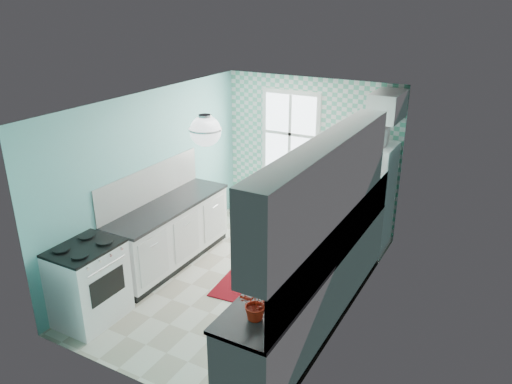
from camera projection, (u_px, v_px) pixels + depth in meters
The scene contains 26 objects.
floor at pixel (244, 281), 6.93m from camera, with size 3.00×4.40×0.02m, color silver.
ceiling at pixel (242, 101), 6.00m from camera, with size 3.00×4.40×0.02m, color white.
wall_back at pixel (310, 153), 8.27m from camera, with size 3.00×0.02×2.50m, color #71C3C1.
wall_front at pixel (125, 276), 4.67m from camera, with size 3.00×0.02×2.50m, color #71C3C1.
wall_left at pixel (152, 178), 7.14m from camera, with size 0.02×4.40×2.50m, color #71C3C1.
wall_right at pixel (356, 221), 5.79m from camera, with size 0.02×4.40×2.50m, color #71C3C1.
accent_wall at pixel (310, 154), 8.25m from camera, with size 3.00×0.01×2.50m, color #64C1A1.
window at pixel (290, 134), 8.27m from camera, with size 1.04×0.05×1.44m.
backsplash_right at pixel (342, 239), 5.49m from camera, with size 0.02×3.60×0.51m, color white.
backsplash_left at pixel (150, 184), 7.09m from camera, with size 0.02×2.15×0.51m, color white.
upper_cabinets_right at pixel (325, 182), 5.14m from camera, with size 0.33×3.20×0.90m, color silver.
upper_cabinet_fridge at pixel (388, 105), 7.00m from camera, with size 0.40×0.74×0.40m, color silver.
ceiling_light at pixel (205, 131), 5.42m from camera, with size 0.34×0.34×0.35m.
base_cabinets_right at pixel (314, 290), 5.90m from camera, with size 0.60×3.60×0.90m, color white.
countertop_right at pixel (315, 254), 5.73m from camera, with size 0.63×3.60×0.04m, color black.
base_cabinets_left at pixel (170, 235), 7.24m from camera, with size 0.60×2.15×0.90m, color white.
countertop_left at pixel (169, 206), 7.06m from camera, with size 0.63×2.15×0.04m, color black.
fridge at pixel (366, 197), 7.58m from camera, with size 0.73×0.72×1.68m.
stove at pixel (88, 282), 5.95m from camera, with size 0.64×0.80×0.97m.
sink at pixel (342, 226), 6.41m from camera, with size 0.50×0.42×0.53m.
rug at pixel (245, 283), 6.85m from camera, with size 0.67×0.96×0.02m, color #610F00.
dish_towel at pixel (328, 240), 7.03m from camera, with size 0.02×0.26×0.39m, color #6ABEBA.
fruit_bowl at pixel (273, 298), 4.81m from camera, with size 0.28×0.28×0.07m, color white.
potted_plant at pixel (257, 304), 4.50m from camera, with size 0.29×0.25×0.32m, color red.
soap_bottle at pixel (359, 205), 6.78m from camera, with size 0.08×0.08×0.18m, color #ACBDC2.
microwave at pixel (371, 135), 7.22m from camera, with size 0.48×0.32×0.26m, color white.
Camera 1 is at (3.03, -5.16, 3.70)m, focal length 35.00 mm.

